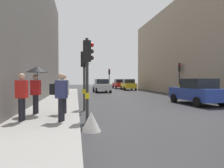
# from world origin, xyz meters

# --- Properties ---
(ground_plane) EXTENTS (120.00, 120.00, 0.00)m
(ground_plane) POSITION_xyz_m (0.00, 0.00, 0.00)
(ground_plane) COLOR #28282B
(sidewalk_kerb) EXTENTS (2.71, 40.00, 0.16)m
(sidewalk_kerb) POSITION_xyz_m (-6.88, 6.00, 0.08)
(sidewalk_kerb) COLOR gray
(sidewalk_kerb) RESTS_ON ground
(building_facade_right) EXTENTS (12.00, 24.03, 10.87)m
(building_facade_right) POSITION_xyz_m (11.53, 15.78, 5.44)
(building_facade_right) COLOR gray
(building_facade_right) RESTS_ON ground
(traffic_light_far_median) EXTENTS (0.25, 0.43, 3.43)m
(traffic_light_far_median) POSITION_xyz_m (-0.51, 23.56, 2.37)
(traffic_light_far_median) COLOR #2D2D2D
(traffic_light_far_median) RESTS_ON ground
(traffic_light_near_left) EXTENTS (0.44, 0.26, 3.35)m
(traffic_light_near_left) POSITION_xyz_m (-5.21, -0.28, 2.31)
(traffic_light_near_left) COLOR #2D2D2D
(traffic_light_near_left) RESTS_ON ground
(traffic_light_near_right) EXTENTS (0.45, 0.36, 3.33)m
(traffic_light_near_right) POSITION_xyz_m (-5.21, 2.78, 2.30)
(traffic_light_near_right) COLOR #2D2D2D
(traffic_light_near_right) RESTS_ON ground
(traffic_light_mid_street) EXTENTS (0.34, 0.45, 3.52)m
(traffic_light_mid_street) POSITION_xyz_m (5.22, 11.83, 2.43)
(traffic_light_mid_street) COLOR #2D2D2D
(traffic_light_mid_street) RESTS_ON ground
(car_blue_van) EXTENTS (2.23, 4.30, 1.76)m
(car_blue_van) POSITION_xyz_m (2.43, 4.20, 0.88)
(car_blue_van) COLOR navy
(car_blue_van) RESTS_ON ground
(car_white_compact) EXTENTS (2.20, 4.29, 1.76)m
(car_white_compact) POSITION_xyz_m (-2.31, 18.84, 0.88)
(car_white_compact) COLOR silver
(car_white_compact) RESTS_ON ground
(car_red_sedan) EXTENTS (2.08, 4.23, 1.76)m
(car_red_sedan) POSITION_xyz_m (2.26, 29.03, 0.88)
(car_red_sedan) COLOR red
(car_red_sedan) RESTS_ON ground
(car_yellow_taxi) EXTENTS (2.14, 4.27, 1.76)m
(car_yellow_taxi) POSITION_xyz_m (2.66, 23.72, 0.88)
(car_yellow_taxi) COLOR yellow
(car_yellow_taxi) RESTS_ON ground
(pedestrian_with_umbrella) EXTENTS (1.00, 1.00, 2.14)m
(pedestrian_with_umbrella) POSITION_xyz_m (-7.39, 1.07, 1.84)
(pedestrian_with_umbrella) COLOR black
(pedestrian_with_umbrella) RESTS_ON sidewalk_kerb
(pedestrian_with_grey_backpack) EXTENTS (0.65, 0.44, 1.77)m
(pedestrian_with_grey_backpack) POSITION_xyz_m (-6.24, -0.78, 1.16)
(pedestrian_with_grey_backpack) COLOR black
(pedestrian_with_grey_backpack) RESTS_ON sidewalk_kerb
(pedestrian_with_black_backpack) EXTENTS (0.66, 0.46, 1.77)m
(pedestrian_with_black_backpack) POSITION_xyz_m (-6.26, 0.95, 1.16)
(pedestrian_with_black_backpack) COLOR black
(pedestrian_with_black_backpack) RESTS_ON sidewalk_kerb
(pedestrian_in_red_jacket) EXTENTS (0.44, 0.36, 1.77)m
(pedestrian_in_red_jacket) POSITION_xyz_m (-7.65, -0.49, 1.13)
(pedestrian_in_red_jacket) COLOR black
(pedestrian_in_red_jacket) RESTS_ON sidewalk_kerb
(warning_sign_triangle) EXTENTS (0.64, 0.64, 0.65)m
(warning_sign_triangle) POSITION_xyz_m (-5.18, -1.85, 0.33)
(warning_sign_triangle) COLOR silver
(warning_sign_triangle) RESTS_ON ground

